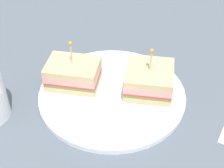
# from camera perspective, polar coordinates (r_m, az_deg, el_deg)

# --- Properties ---
(ground_plane) EXTENTS (1.08, 1.08, 0.02)m
(ground_plane) POSITION_cam_1_polar(r_m,az_deg,el_deg) (0.63, 0.00, -2.81)
(ground_plane) COLOR #4C5660
(plate) EXTENTS (0.28, 0.28, 0.01)m
(plate) POSITION_cam_1_polar(r_m,az_deg,el_deg) (0.62, 0.00, -1.78)
(plate) COLOR white
(plate) RESTS_ON ground_plane
(sandwich_half_front) EXTENTS (0.10, 0.10, 0.09)m
(sandwich_half_front) POSITION_cam_1_polar(r_m,az_deg,el_deg) (0.61, 6.51, 0.72)
(sandwich_half_front) COLOR tan
(sandwich_half_front) RESTS_ON plate
(sandwich_half_back) EXTENTS (0.11, 0.09, 0.10)m
(sandwich_half_back) POSITION_cam_1_polar(r_m,az_deg,el_deg) (0.62, -6.78, 1.85)
(sandwich_half_back) COLOR tan
(sandwich_half_back) RESTS_ON plate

